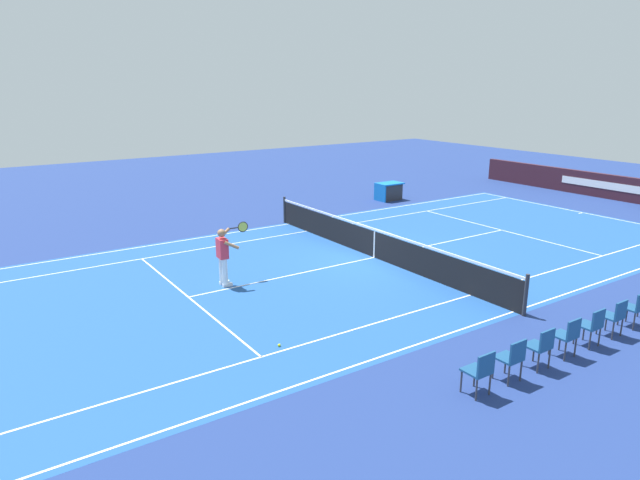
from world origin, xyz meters
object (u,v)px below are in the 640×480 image
spectator_chair_4 (568,334)px  tennis_player_near (224,254)px  spectator_chair_3 (592,324)px  spectator_chair_2 (615,315)px  spectator_chair_1 (636,307)px  tennis_net (375,243)px  tennis_ball (279,345)px  equipment_cart_tarped (389,191)px  spectator_chair_6 (512,357)px  spectator_chair_5 (541,345)px  spectator_chair_7 (480,370)px

spectator_chair_4 → tennis_player_near: bearing=-63.0°
spectator_chair_3 → spectator_chair_2: bearing=180.0°
spectator_chair_1 → spectator_chair_4: 2.68m
tennis_net → tennis_ball: bearing=33.7°
tennis_net → spectator_chair_4: size_ratio=13.30×
spectator_chair_1 → spectator_chair_4: (2.68, 0.00, 0.00)m
tennis_net → equipment_cart_tarped: bearing=-133.4°
spectator_chair_6 → spectator_chair_5: bearing=180.0°
spectator_chair_2 → equipment_cart_tarped: bearing=-112.1°
spectator_chair_1 → spectator_chair_3: size_ratio=1.00×
tennis_net → equipment_cart_tarped: tennis_net is taller
spectator_chair_3 → spectator_chair_7: 3.57m
spectator_chair_1 → spectator_chair_5: bearing=0.0°
spectator_chair_4 → spectator_chair_5: 0.89m
spectator_chair_6 → tennis_ball: bearing=-52.0°
spectator_chair_3 → equipment_cart_tarped: size_ratio=0.70×
spectator_chair_6 → spectator_chair_7: bearing=0.0°
tennis_player_near → equipment_cart_tarped: bearing=-150.6°
tennis_ball → spectator_chair_2: spectator_chair_2 is taller
spectator_chair_7 → spectator_chair_6: bearing=180.0°
spectator_chair_6 → spectator_chair_3: bearing=180.0°
tennis_net → tennis_ball: (5.84, 3.90, -0.46)m
spectator_chair_3 → spectator_chair_5: (1.78, 0.00, 0.00)m
spectator_chair_2 → spectator_chair_3: same height
spectator_chair_3 → spectator_chair_7: size_ratio=1.00×
spectator_chair_2 → spectator_chair_6: 3.57m
equipment_cart_tarped → tennis_player_near: bearing=29.4°
spectator_chair_4 → spectator_chair_6: bearing=0.0°
spectator_chair_2 → spectator_chair_5: size_ratio=1.00×
equipment_cart_tarped → spectator_chair_6: bearing=57.0°
spectator_chair_2 → spectator_chair_4: bearing=0.0°
spectator_chair_1 → equipment_cart_tarped: spectator_chair_1 is taller
spectator_chair_3 → spectator_chair_4: same height
spectator_chair_2 → equipment_cart_tarped: spectator_chair_2 is taller
tennis_player_near → equipment_cart_tarped: size_ratio=1.36×
tennis_net → spectator_chair_1: bearing=101.5°
tennis_ball → spectator_chair_5: 5.38m
tennis_net → tennis_ball: size_ratio=177.27×
spectator_chair_4 → equipment_cart_tarped: (-7.73, -14.63, -0.08)m
tennis_net → spectator_chair_6: tennis_net is taller
tennis_net → spectator_chair_3: tennis_net is taller
spectator_chair_1 → spectator_chair_2: (0.89, 0.00, 0.00)m
spectator_chair_7 → equipment_cart_tarped: (-10.41, -14.63, -0.08)m
tennis_ball → spectator_chair_7: bearing=118.5°
spectator_chair_5 → spectator_chair_1: bearing=180.0°
tennis_player_near → tennis_ball: (0.65, 4.21, -0.90)m
equipment_cart_tarped → spectator_chair_4: bearing=62.1°
spectator_chair_3 → spectator_chair_4: (0.89, 0.00, 0.00)m
spectator_chair_4 → spectator_chair_7: 2.68m
spectator_chair_1 → spectator_chair_4: same height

